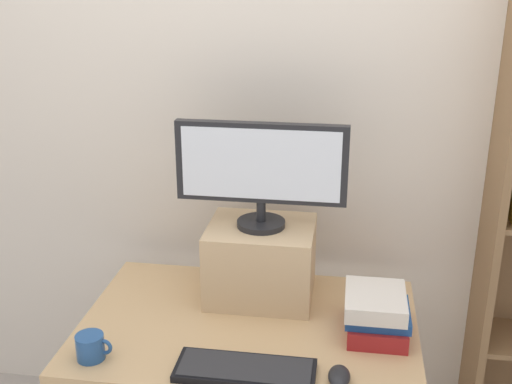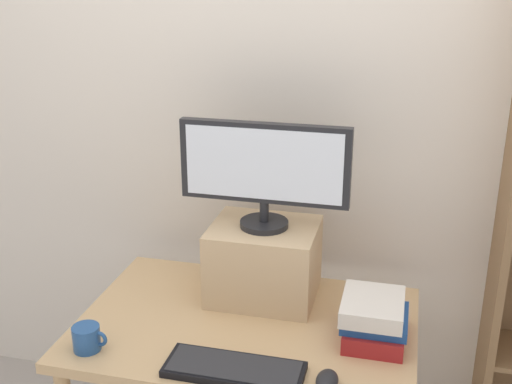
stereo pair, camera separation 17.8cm
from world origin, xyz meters
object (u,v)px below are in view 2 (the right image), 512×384
(riser_box, at_px, (264,261))
(keyboard, at_px, (234,369))
(desk, at_px, (246,343))
(computer_mouse, at_px, (327,381))
(coffee_mug, at_px, (87,338))
(computer_monitor, at_px, (264,169))
(book_stack, at_px, (374,319))

(riser_box, distance_m, keyboard, 0.49)
(desk, height_order, computer_mouse, computer_mouse)
(desk, xyz_separation_m, coffee_mug, (-0.44, -0.27, 0.12))
(computer_monitor, bearing_deg, keyboard, -87.32)
(riser_box, relative_size, computer_mouse, 3.55)
(riser_box, height_order, book_stack, riser_box)
(desk, height_order, book_stack, book_stack)
(computer_mouse, bearing_deg, riser_box, 122.29)
(riser_box, relative_size, coffee_mug, 3.27)
(coffee_mug, bearing_deg, riser_box, 45.72)
(computer_monitor, distance_m, computer_mouse, 0.72)
(riser_box, relative_size, book_stack, 1.49)
(book_stack, bearing_deg, computer_monitor, 154.69)
(keyboard, xyz_separation_m, coffee_mug, (-0.47, 0.01, 0.03))
(riser_box, xyz_separation_m, computer_monitor, (-0.00, -0.00, 0.35))
(computer_monitor, bearing_deg, coffee_mug, -134.37)
(riser_box, height_order, computer_monitor, computer_monitor)
(computer_monitor, relative_size, coffee_mug, 5.15)
(computer_monitor, relative_size, book_stack, 2.35)
(computer_monitor, bearing_deg, book_stack, -25.31)
(book_stack, relative_size, coffee_mug, 2.19)
(riser_box, xyz_separation_m, book_stack, (0.40, -0.19, -0.06))
(desk, height_order, keyboard, keyboard)
(computer_mouse, bearing_deg, keyboard, -179.22)
(keyboard, relative_size, computer_mouse, 3.96)
(computer_monitor, xyz_separation_m, keyboard, (0.02, -0.47, -0.47))
(keyboard, distance_m, book_stack, 0.48)
(riser_box, xyz_separation_m, computer_mouse, (0.29, -0.47, -0.12))
(desk, height_order, computer_monitor, computer_monitor)
(riser_box, bearing_deg, keyboard, -87.33)
(riser_box, distance_m, computer_monitor, 0.35)
(computer_mouse, bearing_deg, coffee_mug, 179.84)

